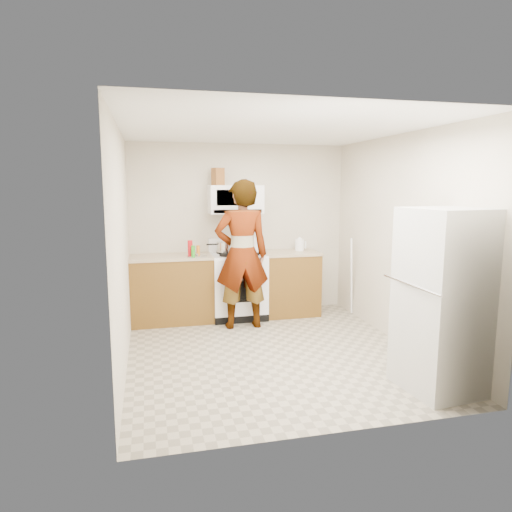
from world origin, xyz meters
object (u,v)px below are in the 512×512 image
object	(u,v)px
gas_range	(238,284)
fridge	(445,301)
person	(242,255)
saucepan	(225,247)
microwave	(235,199)
kettle	(300,245)

from	to	relation	value
gas_range	fridge	world-z (taller)	fridge
person	saucepan	xyz separation A→B (m)	(-0.13, 0.56, 0.03)
microwave	saucepan	world-z (taller)	microwave
kettle	microwave	bearing A→B (deg)	159.75
gas_range	person	size ratio (longest dim) A/B	0.57
fridge	gas_range	bearing A→B (deg)	111.68
gas_range	microwave	xyz separation A→B (m)	(0.00, 0.13, 1.21)
fridge	saucepan	distance (m)	3.26
microwave	person	distance (m)	0.93
person	fridge	distance (m)	2.71
microwave	saucepan	size ratio (longest dim) A/B	3.07
gas_range	saucepan	size ratio (longest dim) A/B	4.57
person	kettle	xyz separation A→B (m)	(1.00, 0.56, 0.03)
microwave	kettle	distance (m)	1.18
saucepan	gas_range	bearing A→B (deg)	-27.82
person	saucepan	size ratio (longest dim) A/B	7.99
person	saucepan	distance (m)	0.58
gas_range	microwave	size ratio (longest dim) A/B	1.49
fridge	person	bearing A→B (deg)	116.90
fridge	kettle	distance (m)	2.89
person	saucepan	bearing A→B (deg)	-76.37
gas_range	saucepan	bearing A→B (deg)	152.18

